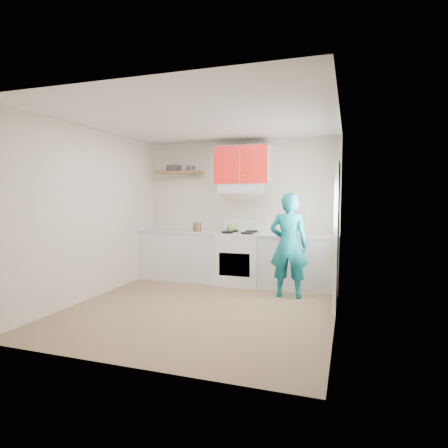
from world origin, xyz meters
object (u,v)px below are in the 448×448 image
(kettle, at_px, (231,228))
(person, at_px, (289,245))
(tin, at_px, (191,168))
(stove, at_px, (240,258))
(crock, at_px, (197,228))

(kettle, distance_m, person, 1.36)
(kettle, bearing_deg, tin, -173.30)
(stove, height_order, tin, tin)
(stove, distance_m, person, 1.19)
(tin, relative_size, kettle, 0.93)
(stove, xyz_separation_m, tin, (-1.00, 0.15, 1.62))
(tin, height_order, crock, tin)
(tin, distance_m, person, 2.46)
(tin, bearing_deg, crock, -45.45)
(stove, bearing_deg, person, -32.16)
(kettle, relative_size, person, 0.10)
(stove, distance_m, tin, 1.91)
(person, bearing_deg, crock, -19.39)
(crock, height_order, person, person)
(tin, xyz_separation_m, kettle, (0.81, -0.05, -1.09))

